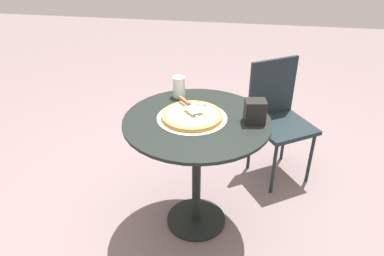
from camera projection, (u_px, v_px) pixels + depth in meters
ground_plane at (196, 220)px, 2.34m from camera, size 10.00×10.00×0.00m
patio_table at (197, 145)px, 2.04m from camera, size 0.81×0.81×0.74m
pizza_on_tray at (192, 116)px, 1.97m from camera, size 0.38×0.38×0.05m
pizza_server at (189, 105)px, 2.00m from camera, size 0.17×0.19×0.02m
drinking_cup at (179, 87)px, 2.18m from camera, size 0.07×0.07×0.13m
napkin_dispenser at (255, 111)px, 1.90m from camera, size 0.12×0.10×0.13m
patio_chair_far at (278, 113)px, 2.56m from camera, size 0.51×0.51×0.86m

